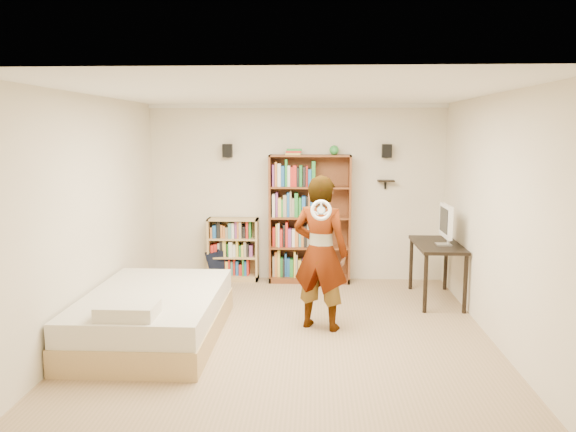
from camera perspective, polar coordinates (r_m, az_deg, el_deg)
name	(u,v)px	position (r m, az deg, el deg)	size (l,w,h in m)	color
ground	(289,335)	(6.52, 0.13, -11.99)	(4.50, 5.00, 0.01)	tan
room_shell	(289,180)	(6.12, 0.13, 3.64)	(4.52, 5.02, 2.71)	beige
crown_molding	(289,95)	(6.11, 0.14, 12.15)	(4.50, 5.00, 0.06)	white
speaker_left	(227,151)	(8.60, -6.17, 6.62)	(0.14, 0.12, 0.20)	black
speaker_right	(387,151)	(8.56, 10.01, 6.53)	(0.14, 0.12, 0.20)	black
wall_shelf	(386,181)	(8.60, 9.92, 3.54)	(0.25, 0.16, 0.03)	black
tall_bookshelf	(310,219)	(8.52, 2.22, -0.32)	(1.23, 0.36, 1.94)	brown
low_bookshelf	(233,249)	(8.73, -5.58, -3.39)	(0.77, 0.29, 0.97)	tan
computer_desk	(436,272)	(7.92, 14.83, -5.51)	(0.58, 1.17, 0.80)	black
imac	(444,225)	(7.69, 15.58, -0.88)	(0.11, 0.54, 0.54)	white
daybed	(154,309)	(6.51, -13.50, -9.21)	(1.44, 2.22, 0.66)	beige
person	(320,253)	(6.50, 3.31, -3.76)	(0.66, 0.43, 1.80)	black
wii_wheel	(321,210)	(6.07, 3.38, 0.59)	(0.23, 0.23, 0.04)	white
navy_bag	(218,265)	(8.80, -7.08, -4.93)	(0.36, 0.23, 0.48)	black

